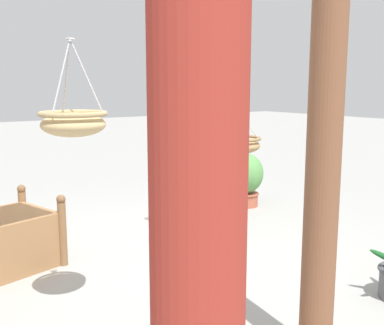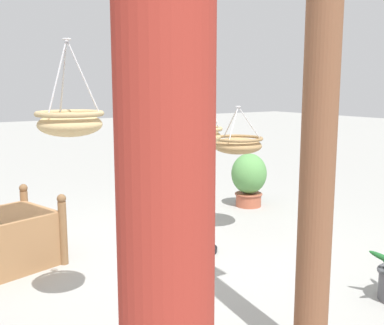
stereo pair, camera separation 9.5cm
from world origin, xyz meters
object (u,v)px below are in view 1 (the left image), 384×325
object	(u,v)px
teddy_bear	(200,117)
hanging_basket_left_high	(236,144)
hanging_basket_with_teddy	(198,135)
greenhouse_pillar_right	(198,262)
wooden_planter_box	(4,240)
greenhouse_pillar_left	(325,130)
hanging_basket_right_low	(73,122)
watering_can	(173,209)
display_pole_central	(196,178)
potted_plant_flowering_red	(200,297)
potted_plant_fern_front	(246,178)

from	to	relation	value
teddy_bear	hanging_basket_left_high	xyz separation A→B (m)	(-0.91, -0.55, -0.38)
hanging_basket_with_teddy	teddy_bear	world-z (taller)	hanging_basket_with_teddy
greenhouse_pillar_right	wooden_planter_box	distance (m)	3.83
hanging_basket_with_teddy	wooden_planter_box	xyz separation A→B (m)	(1.62, -0.90, -0.98)
hanging_basket_with_teddy	greenhouse_pillar_left	bearing A→B (deg)	78.49
hanging_basket_right_low	watering_can	world-z (taller)	hanging_basket_right_low
teddy_bear	greenhouse_pillar_left	size ratio (longest dim) A/B	0.13
teddy_bear	greenhouse_pillar_left	bearing A→B (deg)	78.36
hanging_basket_left_high	greenhouse_pillar_right	size ratio (longest dim) A/B	0.21
teddy_bear	greenhouse_pillar_right	size ratio (longest dim) A/B	0.14
hanging_basket_with_teddy	hanging_basket_right_low	bearing A→B (deg)	20.70
teddy_bear	hanging_basket_right_low	distance (m)	1.52
display_pole_central	wooden_planter_box	world-z (taller)	display_pole_central
teddy_bear	greenhouse_pillar_left	world-z (taller)	greenhouse_pillar_left
teddy_bear	greenhouse_pillar_right	xyz separation A→B (m)	(1.96, 2.76, -0.11)
wooden_planter_box	potted_plant_flowering_red	distance (m)	2.42
greenhouse_pillar_right	wooden_planter_box	size ratio (longest dim) A/B	2.60
potted_plant_fern_front	greenhouse_pillar_right	bearing A→B (deg)	47.75
hanging_basket_right_low	greenhouse_pillar_left	distance (m)	1.65
teddy_bear	watering_can	world-z (taller)	teddy_bear
potted_plant_fern_front	potted_plant_flowering_red	size ratio (longest dim) A/B	0.80
wooden_planter_box	hanging_basket_left_high	bearing A→B (deg)	171.70
hanging_basket_left_high	watering_can	world-z (taller)	hanging_basket_left_high
hanging_basket_left_high	watering_can	bearing A→B (deg)	-74.56
hanging_basket_with_teddy	greenhouse_pillar_right	distance (m)	3.40
hanging_basket_with_teddy	hanging_basket_left_high	xyz separation A→B (m)	(-0.91, -0.53, -0.21)
hanging_basket_with_teddy	teddy_bear	xyz separation A→B (m)	(0.00, 0.02, 0.17)
teddy_bear	greenhouse_pillar_left	xyz separation A→B (m)	(0.37, 1.79, 0.03)
teddy_bear	hanging_basket_right_low	size ratio (longest dim) A/B	0.60
teddy_bear	potted_plant_fern_front	world-z (taller)	teddy_bear
hanging_basket_left_high	watering_can	size ratio (longest dim) A/B	1.68
greenhouse_pillar_left	teddy_bear	bearing A→B (deg)	-101.64
display_pole_central	watering_can	size ratio (longest dim) A/B	7.16
hanging_basket_left_high	watering_can	xyz separation A→B (m)	(0.27, -0.96, -0.96)
hanging_basket_left_high	potted_plant_fern_front	bearing A→B (deg)	-136.70
greenhouse_pillar_left	watering_can	distance (m)	3.71
hanging_basket_with_teddy	hanging_basket_right_low	xyz separation A→B (m)	(1.43, 0.54, 0.21)
wooden_planter_box	hanging_basket_with_teddy	bearing A→B (deg)	151.15
wooden_planter_box	watering_can	bearing A→B (deg)	-165.28
hanging_basket_with_teddy	teddy_bear	distance (m)	0.17
display_pole_central	teddy_bear	bearing A→B (deg)	61.01
display_pole_central	greenhouse_pillar_left	xyz separation A→B (m)	(0.52, 2.06, 0.69)
hanging_basket_with_teddy	greenhouse_pillar_left	size ratio (longest dim) A/B	0.22
display_pole_central	hanging_basket_right_low	size ratio (longest dim) A/B	3.80
teddy_bear	wooden_planter_box	world-z (taller)	teddy_bear
display_pole_central	potted_plant_fern_front	world-z (taller)	display_pole_central
watering_can	greenhouse_pillar_left	bearing A→B (deg)	73.01
greenhouse_pillar_right	potted_plant_fern_front	bearing A→B (deg)	-132.25
hanging_basket_right_low	potted_plant_fern_front	distance (m)	3.93
hanging_basket_right_low	potted_plant_flowering_red	xyz separation A→B (m)	(-0.42, 0.90, -1.03)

